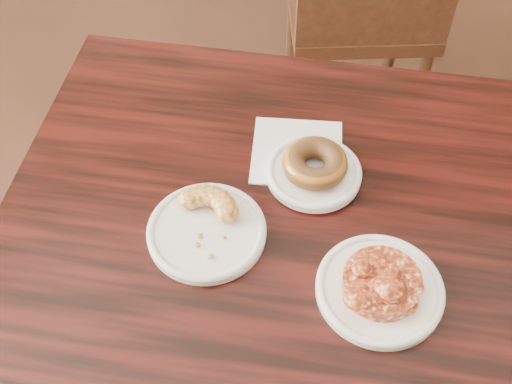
{
  "coord_description": "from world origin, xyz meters",
  "views": [
    {
      "loc": [
        -0.16,
        -0.43,
        1.53
      ],
      "look_at": [
        -0.19,
        0.14,
        0.8
      ],
      "focal_mm": 45.0,
      "sensor_mm": 36.0,
      "label": 1
    }
  ],
  "objects_px": {
    "cafe_table": "(269,355)",
    "apple_fritter": "(382,281)",
    "chair_far": "(359,7)",
    "cruller_fragment": "(206,223)",
    "glazed_donut": "(315,163)"
  },
  "relations": [
    {
      "from": "cafe_table",
      "to": "apple_fritter",
      "type": "height_order",
      "value": "apple_fritter"
    },
    {
      "from": "cafe_table",
      "to": "apple_fritter",
      "type": "distance_m",
      "value": 0.44
    },
    {
      "from": "chair_far",
      "to": "cruller_fragment",
      "type": "xyz_separation_m",
      "value": [
        -0.31,
        -0.98,
        0.33
      ]
    },
    {
      "from": "chair_far",
      "to": "cruller_fragment",
      "type": "bearing_deg",
      "value": 67.26
    },
    {
      "from": "cafe_table",
      "to": "chair_far",
      "type": "distance_m",
      "value": 1.02
    },
    {
      "from": "cafe_table",
      "to": "chair_far",
      "type": "relative_size",
      "value": 0.94
    },
    {
      "from": "cafe_table",
      "to": "cruller_fragment",
      "type": "bearing_deg",
      "value": 176.96
    },
    {
      "from": "cruller_fragment",
      "to": "chair_far",
      "type": "bearing_deg",
      "value": 72.49
    },
    {
      "from": "chair_far",
      "to": "cafe_table",
      "type": "bearing_deg",
      "value": 72.81
    },
    {
      "from": "chair_far",
      "to": "apple_fritter",
      "type": "height_order",
      "value": "chair_far"
    },
    {
      "from": "cafe_table",
      "to": "glazed_donut",
      "type": "distance_m",
      "value": 0.43
    },
    {
      "from": "cafe_table",
      "to": "glazed_donut",
      "type": "height_order",
      "value": "glazed_donut"
    },
    {
      "from": "cruller_fragment",
      "to": "apple_fritter",
      "type": "bearing_deg",
      "value": -18.8
    },
    {
      "from": "chair_far",
      "to": "glazed_donut",
      "type": "bearing_deg",
      "value": 74.74
    },
    {
      "from": "glazed_donut",
      "to": "apple_fritter",
      "type": "relative_size",
      "value": 0.7
    }
  ]
}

